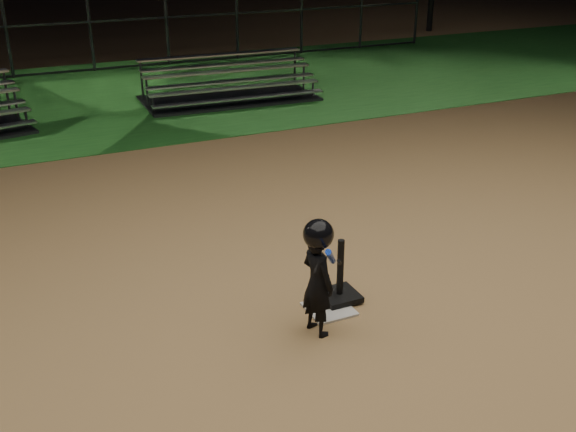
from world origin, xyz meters
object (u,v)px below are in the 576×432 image
object	(u,v)px
child_batter	(318,274)
batting_tee	(340,288)
bleacher_right	(229,92)
home_plate	(329,309)

from	to	relation	value
child_batter	batting_tee	bearing A→B (deg)	-61.71
batting_tee	bleacher_right	size ratio (longest dim) A/B	0.18
batting_tee	child_batter	xyz separation A→B (m)	(-0.48, -0.42, 0.49)
child_batter	home_plate	bearing A→B (deg)	-57.96
batting_tee	child_batter	world-z (taller)	child_batter
batting_tee	bleacher_right	distance (m)	8.70
child_batter	bleacher_right	distance (m)	9.24
home_plate	child_batter	bearing A→B (deg)	-135.08
home_plate	child_batter	distance (m)	0.74
home_plate	batting_tee	distance (m)	0.26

